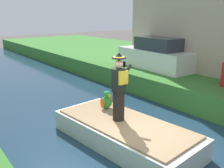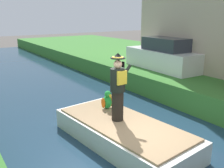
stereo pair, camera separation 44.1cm
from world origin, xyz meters
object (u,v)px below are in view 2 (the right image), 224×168
(boat, at_px, (123,132))
(person_pirate, at_px, (118,88))
(parked_car_white, at_px, (165,56))
(parrot_plush, at_px, (107,101))

(boat, relative_size, person_pirate, 2.35)
(boat, height_order, person_pirate, person_pirate)
(boat, distance_m, parked_car_white, 6.35)
(parrot_plush, distance_m, parked_car_white, 5.53)
(person_pirate, height_order, parked_car_white, person_pirate)
(parrot_plush, bearing_deg, person_pirate, -104.85)
(person_pirate, bearing_deg, parrot_plush, 81.72)
(parrot_plush, bearing_deg, parked_car_white, 26.68)
(boat, bearing_deg, person_pirate, 97.75)
(boat, xyz_separation_m, parked_car_white, (5.12, 3.57, 1.19))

